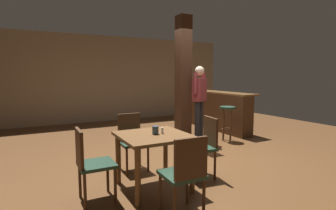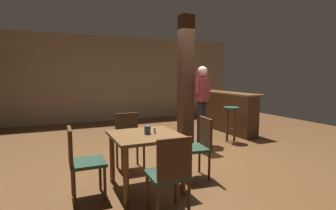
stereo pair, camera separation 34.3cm
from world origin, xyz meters
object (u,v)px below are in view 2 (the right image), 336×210
Objects in this scene: chair_west at (81,159)px; napkin_cup at (147,130)px; chair_north at (129,138)px; dining_table at (146,144)px; bar_stool_near at (231,116)px; salt_shaker at (155,130)px; bar_counter at (224,111)px; standing_person at (202,99)px; chair_south at (170,172)px; chair_east at (198,144)px.

chair_west reaches higher than napkin_cup.
chair_north reaches higher than napkin_cup.
dining_table is 1.00× the size of chair_west.
chair_north is 2.71m from bar_stool_near.
bar_counter is (3.08, 2.65, -0.24)m from salt_shaker.
chair_west is 10.86× the size of salt_shaker.
standing_person is 0.74× the size of bar_counter.
dining_table is at bearing 88.86° from chair_south.
standing_person is at bearing 57.15° from chair_east.
chair_east is 2.35m from bar_stool_near.
bar_counter is at bearing 39.44° from dining_table.
salt_shaker is 4.07m from bar_counter.
chair_south reaches higher than salt_shaker.
bar_stool_near is (2.61, 1.55, -0.01)m from dining_table.
chair_west is 0.38× the size of bar_counter.
chair_west reaches higher than salt_shaker.
napkin_cup is 1.33× the size of salt_shaker.
chair_east is 0.38× the size of bar_counter.
napkin_cup is at bearing 172.75° from salt_shaker.
chair_south reaches higher than napkin_cup.
chair_south is 1.17m from chair_west.
napkin_cup is at bearing 87.08° from chair_south.
dining_table is 8.20× the size of napkin_cup.
standing_person is at bearing 42.03° from napkin_cup.
bar_stool_near reaches higher than dining_table.
dining_table is 0.84m from chair_west.
chair_north is 2.16m from standing_person.
chair_east reaches higher than napkin_cup.
salt_shaker is 0.10× the size of bar_stool_near.
salt_shaker is (0.96, -0.02, 0.28)m from chair_west.
chair_south is 1.20m from chair_east.
napkin_cup is 0.05× the size of bar_counter.
napkin_cup is at bearing -0.77° from chair_west.
dining_table is at bearing -89.63° from chair_north.
napkin_cup is (0.03, -0.01, 0.19)m from dining_table.
chair_south is at bearing -127.39° from standing_person.
chair_east is at bearing -43.95° from chair_north.
chair_west is 8.19× the size of napkin_cup.
standing_person reaches higher than bar_counter.
chair_north is 1.17m from chair_west.
bar_stool_near is at bearing 40.78° from chair_east.
dining_table is 1.00× the size of chair_north.
bar_counter is (2.37, 2.61, 0.03)m from chair_east.
standing_person is at bearing 52.61° from chair_south.
chair_east reaches higher than bar_stool_near.
napkin_cup reaches higher than salt_shaker.
dining_table is 2.59m from standing_person.
dining_table is 4.15m from bar_counter.
napkin_cup is 0.10m from salt_shaker.
bar_stool_near is (2.58, 1.56, -0.19)m from napkin_cup.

